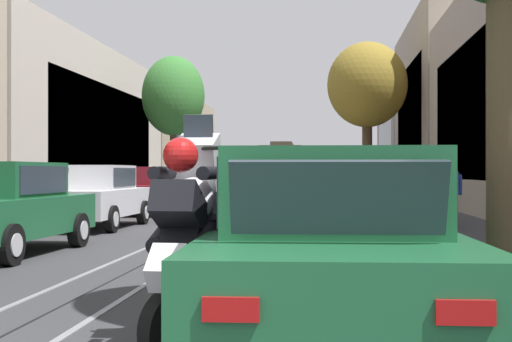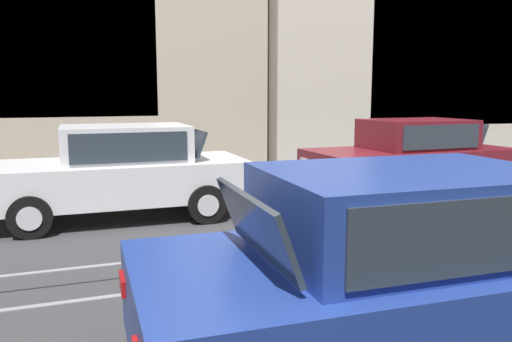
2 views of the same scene
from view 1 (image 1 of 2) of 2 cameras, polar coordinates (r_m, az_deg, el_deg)
name	(u,v)px [view 1 (image 1 of 2)]	position (r m, az deg, el deg)	size (l,w,h in m)	color
ground_plane	(256,207)	(27.97, 0.03, -2.97)	(160.00, 160.00, 0.00)	#38383A
trolley_track_rails	(266,202)	(32.26, 0.79, -2.57)	(1.14, 71.20, 0.01)	gray
building_facade_left	(48,110)	(32.90, -16.69, 4.81)	(4.92, 62.90, 10.25)	#BCAD93
building_facade_right	(485,105)	(32.73, 18.30, 5.18)	(5.53, 62.90, 9.89)	gray
parked_car_green_second_left	(0,208)	(12.66, -20.27, -2.85)	(2.10, 4.40, 1.58)	#1E6038
parked_car_white_mid_left	(95,196)	(17.98, -13.10, -2.03)	(2.03, 4.37, 1.58)	silver
parked_car_maroon_fourth_left	(155,190)	(23.60, -8.33, -1.56)	(2.06, 4.39, 1.58)	maroon
parked_car_green_near_right	(329,250)	(5.50, 6.03, -6.49)	(2.10, 4.40, 1.58)	#1E6038
parked_car_red_second_right	(335,207)	(12.30, 6.54, -2.93)	(2.04, 4.38, 1.58)	red
parked_car_blue_mid_right	(328,195)	(18.64, 5.92, -1.96)	(2.10, 4.40, 1.58)	#233D93
parked_car_beige_fourth_right	(330,189)	(25.17, 6.11, -1.47)	(2.10, 4.40, 1.58)	#C1B28E
parked_car_beige_fifth_right	(327,185)	(31.39, 5.87, -1.19)	(2.01, 4.36, 1.58)	#C1B28E
parked_car_grey_sixth_right	(327,183)	(37.85, 5.83, -1.00)	(2.05, 4.38, 1.58)	slate
parked_car_teal_far_right	(329,181)	(44.65, 6.05, -0.86)	(2.06, 4.39, 1.58)	#196B70
street_tree_kerb_left_second	(173,97)	(33.69, -6.81, 6.10)	(3.01, 2.95, 6.98)	brown
street_tree_kerb_right_second	(367,86)	(34.89, 9.12, 6.93)	(3.93, 4.05, 7.83)	#4C3826
cable_car_trolley	(283,168)	(45.25, 2.21, 0.25)	(2.76, 9.17, 3.28)	brown
motorcycle_with_rider	(189,228)	(5.33, -5.56, -4.69)	(0.49, 1.82, 1.88)	black
pedestrian_on_left_pavement	(451,191)	(18.35, 15.73, -1.57)	(0.55, 0.22, 1.65)	#282D38
pedestrian_on_right_pavement	(403,183)	(30.60, 12.00, -0.99)	(0.55, 0.42, 1.63)	#282D38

